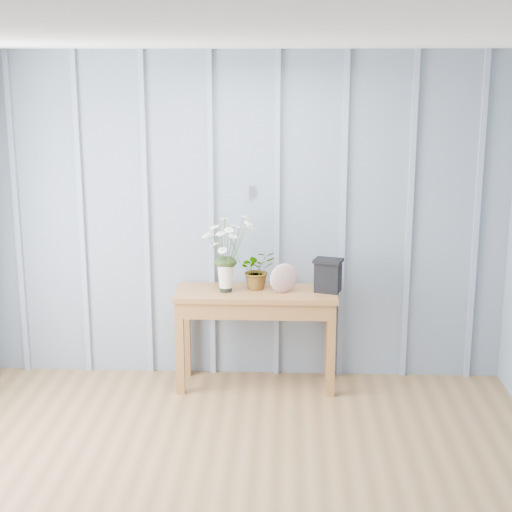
{
  "coord_description": "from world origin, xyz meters",
  "views": [
    {
      "loc": [
        0.34,
        -3.6,
        2.39
      ],
      "look_at": [
        0.1,
        1.94,
        1.03
      ],
      "focal_mm": 55.0,
      "sensor_mm": 36.0,
      "label": 1
    }
  ],
  "objects_px": {
    "felt_disc_vessel": "(284,278)",
    "sideboard": "(256,306)",
    "daisy_vase": "(225,244)",
    "carved_box": "(328,275)"
  },
  "relations": [
    {
      "from": "sideboard",
      "to": "felt_disc_vessel",
      "type": "relative_size",
      "value": 5.4
    },
    {
      "from": "sideboard",
      "to": "daisy_vase",
      "type": "height_order",
      "value": "daisy_vase"
    },
    {
      "from": "sideboard",
      "to": "daisy_vase",
      "type": "xyz_separation_m",
      "value": [
        -0.23,
        -0.02,
        0.48
      ]
    },
    {
      "from": "carved_box",
      "to": "daisy_vase",
      "type": "bearing_deg",
      "value": -178.24
    },
    {
      "from": "daisy_vase",
      "to": "carved_box",
      "type": "xyz_separation_m",
      "value": [
        0.76,
        0.02,
        -0.23
      ]
    },
    {
      "from": "felt_disc_vessel",
      "to": "sideboard",
      "type": "bearing_deg",
      "value": 146.15
    },
    {
      "from": "sideboard",
      "to": "carved_box",
      "type": "distance_m",
      "value": 0.58
    },
    {
      "from": "felt_disc_vessel",
      "to": "carved_box",
      "type": "distance_m",
      "value": 0.33
    },
    {
      "from": "daisy_vase",
      "to": "carved_box",
      "type": "relative_size",
      "value": 2.33
    },
    {
      "from": "sideboard",
      "to": "daisy_vase",
      "type": "distance_m",
      "value": 0.53
    }
  ]
}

